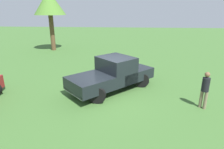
# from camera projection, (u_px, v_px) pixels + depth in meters

# --- Properties ---
(ground_plane) EXTENTS (80.00, 80.00, 0.00)m
(ground_plane) POSITION_uv_depth(u_px,v_px,m) (109.00, 93.00, 10.25)
(ground_plane) COLOR #3D662D
(pickup_truck) EXTENTS (4.84, 4.80, 1.83)m
(pickup_truck) POSITION_uv_depth(u_px,v_px,m) (114.00, 73.00, 10.50)
(pickup_truck) COLOR black
(pickup_truck) RESTS_ON ground_plane
(person_bystander) EXTENTS (0.45, 0.45, 1.73)m
(person_bystander) POSITION_uv_depth(u_px,v_px,m) (205.00, 88.00, 8.43)
(person_bystander) COLOR #7A6B51
(person_bystander) RESTS_ON ground_plane
(tree_back_right) EXTENTS (3.25, 3.25, 6.18)m
(tree_back_right) POSITION_uv_depth(u_px,v_px,m) (49.00, 4.00, 19.66)
(tree_back_right) COLOR brown
(tree_back_right) RESTS_ON ground_plane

